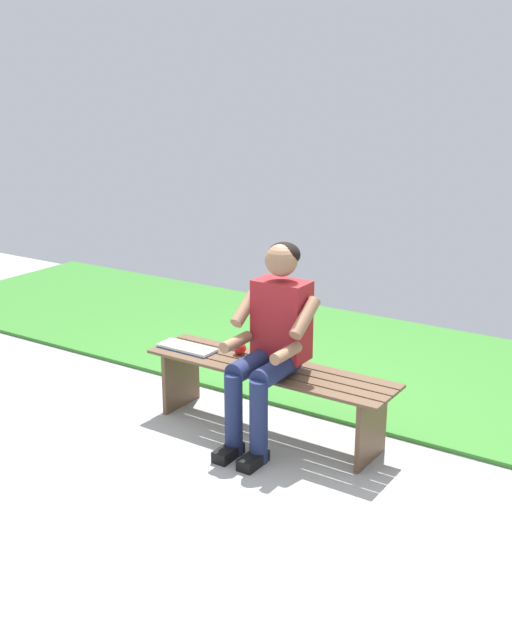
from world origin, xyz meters
The scene contains 6 objects.
ground_plane centered at (1.08, 1.00, -0.02)m, with size 10.00×7.00×0.04m, color #9E9E99.
grass_strip centered at (0.00, -1.48, 0.01)m, with size 9.00×2.24×0.03m, color #387A2D.
bench_near centered at (0.00, 0.00, 0.35)m, with size 1.70×0.43×0.45m.
person_seated centered at (-0.08, 0.10, 0.69)m, with size 0.50×0.69×1.26m.
apple centered at (0.28, -0.08, 0.50)m, with size 0.09×0.09×0.09m, color red.
book_open centered at (0.63, 0.04, 0.46)m, with size 0.41×0.16×0.02m.
Camera 1 is at (-2.39, 3.80, 2.22)m, focal length 42.59 mm.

